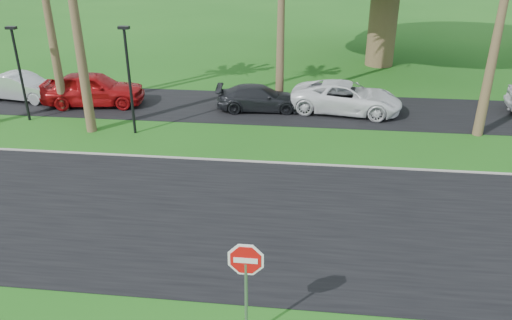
{
  "coord_description": "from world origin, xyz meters",
  "views": [
    {
      "loc": [
        1.66,
        -11.27,
        8.25
      ],
      "look_at": [
        0.08,
        2.44,
        1.8
      ],
      "focal_mm": 35.0,
      "sensor_mm": 36.0,
      "label": 1
    }
  ],
  "objects_px": {
    "car_minivan": "(347,98)",
    "car_red": "(93,89)",
    "car_silver": "(22,87)",
    "car_dark": "(259,98)",
    "stop_sign_near": "(246,273)"
  },
  "relations": [
    {
      "from": "car_red",
      "to": "car_dark",
      "type": "height_order",
      "value": "car_red"
    },
    {
      "from": "stop_sign_near",
      "to": "car_dark",
      "type": "relative_size",
      "value": 0.62
    },
    {
      "from": "stop_sign_near",
      "to": "car_minivan",
      "type": "bearing_deg",
      "value": 79.34
    },
    {
      "from": "stop_sign_near",
      "to": "car_red",
      "type": "bearing_deg",
      "value": 123.22
    },
    {
      "from": "car_silver",
      "to": "stop_sign_near",
      "type": "bearing_deg",
      "value": -128.97
    },
    {
      "from": "car_dark",
      "to": "car_minivan",
      "type": "height_order",
      "value": "car_minivan"
    },
    {
      "from": "car_red",
      "to": "car_dark",
      "type": "relative_size",
      "value": 1.19
    },
    {
      "from": "car_red",
      "to": "car_silver",
      "type": "bearing_deg",
      "value": 76.2
    },
    {
      "from": "car_silver",
      "to": "car_dark",
      "type": "relative_size",
      "value": 1.0
    },
    {
      "from": "car_silver",
      "to": "car_minivan",
      "type": "xyz_separation_m",
      "value": [
        16.75,
        -0.01,
        0.04
      ]
    },
    {
      "from": "car_silver",
      "to": "car_minivan",
      "type": "bearing_deg",
      "value": -81.13
    },
    {
      "from": "car_minivan",
      "to": "car_red",
      "type": "bearing_deg",
      "value": 99.96
    },
    {
      "from": "car_red",
      "to": "car_minivan",
      "type": "xyz_separation_m",
      "value": [
        12.66,
        0.39,
        -0.12
      ]
    },
    {
      "from": "stop_sign_near",
      "to": "car_red",
      "type": "distance_m",
      "value": 17.87
    },
    {
      "from": "car_dark",
      "to": "car_red",
      "type": "bearing_deg",
      "value": 86.25
    }
  ]
}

